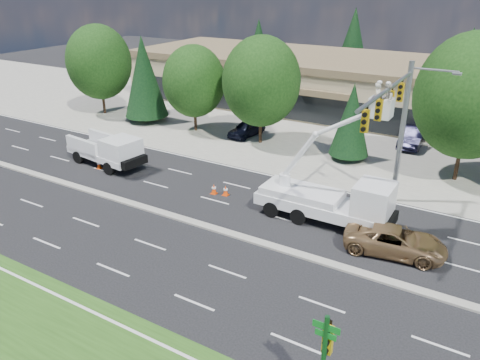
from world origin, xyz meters
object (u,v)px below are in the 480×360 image
Objects in this scene: bucket_truck at (336,195)px; minivan at (395,241)px; utility_pickup at (109,153)px; signal_mast at (397,119)px; street_sign_pole at (325,354)px.

minivan is at bearing -19.93° from bucket_truck.
minivan is (22.01, -1.34, -0.30)m from utility_pickup.
signal_mast is 7.01m from minivan.
signal_mast reaches higher than utility_pickup.
bucket_truck is (-2.22, -2.84, -4.17)m from signal_mast.
utility_pickup reaches higher than minivan.
minivan is (3.86, -1.40, -1.15)m from bucket_truck.
minivan is at bearing 91.66° from street_sign_pole.
bucket_truck is at bearing -127.91° from signal_mast.
minivan is at bearing 3.80° from utility_pickup.
signal_mast is 1.93× the size of minivan.
street_sign_pole is at bearing -22.03° from utility_pickup.
minivan is at bearing -68.80° from signal_mast.
bucket_truck reaches higher than utility_pickup.
bucket_truck is 1.65× the size of minivan.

